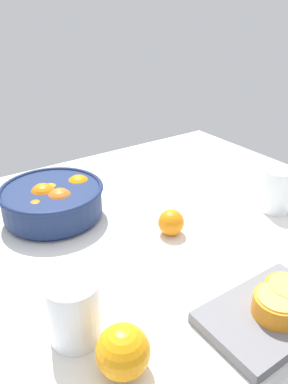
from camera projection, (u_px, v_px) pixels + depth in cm
name	position (u px, v px, depth cm)	size (l,w,h in cm)	color
ground_plane	(158.00, 221.00, 101.52)	(116.58, 97.74, 3.00)	white
fruit_bowl	(53.00, 200.00, 98.48)	(26.87, 26.87, 9.90)	navy
juice_glass	(276.00, 193.00, 101.86)	(8.18, 8.18, 11.96)	white
second_glass	(75.00, 313.00, 63.03)	(9.20, 9.20, 11.85)	white
cutting_board	(269.00, 315.00, 68.16)	(25.01, 15.64, 2.34)	slate
orange_half_0	(287.00, 294.00, 68.23)	(8.10, 8.10, 4.23)	orange
orange_half_1	(277.00, 305.00, 65.83)	(8.57, 8.57, 4.08)	orange
loose_orange_0	(171.00, 222.00, 92.20)	(6.45, 6.45, 6.45)	orange
loose_orange_1	(123.00, 351.00, 57.37)	(8.54, 8.54, 8.54)	orange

